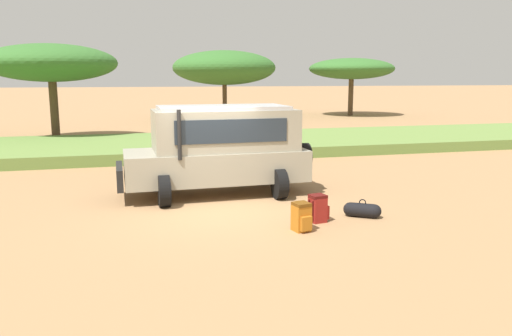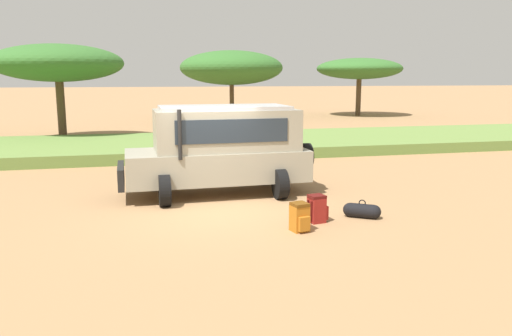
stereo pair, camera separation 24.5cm
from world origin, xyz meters
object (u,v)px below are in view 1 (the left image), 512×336
object	(u,v)px
safari_vehicle	(220,148)
duffel_bag_low_black_case	(362,210)
acacia_tree_right_mid	(352,69)
backpack_cluster_center	(318,209)
acacia_tree_centre_back	(224,68)
backpack_beside_front_wheel	(302,217)
acacia_tree_left_mid	(51,63)

from	to	relation	value
safari_vehicle	duffel_bag_low_black_case	xyz separation A→B (m)	(2.76, -3.12, -1.13)
safari_vehicle	acacia_tree_right_mid	size ratio (longest dim) A/B	0.75
backpack_cluster_center	acacia_tree_centre_back	xyz separation A→B (m)	(3.42, 28.23, 3.60)
duffel_bag_low_black_case	acacia_tree_centre_back	distance (m)	28.48
acacia_tree_centre_back	acacia_tree_right_mid	size ratio (longest dim) A/B	1.10
backpack_cluster_center	acacia_tree_right_mid	bearing A→B (deg)	63.58
backpack_beside_front_wheel	backpack_cluster_center	size ratio (longest dim) A/B	0.98
acacia_tree_left_mid	acacia_tree_centre_back	distance (m)	15.92
safari_vehicle	acacia_tree_centre_back	world-z (taller)	acacia_tree_centre_back
safari_vehicle	acacia_tree_right_mid	xyz separation A→B (m)	(16.02, 25.76, 2.58)
acacia_tree_centre_back	duffel_bag_low_black_case	bearing A→B (deg)	-94.64
safari_vehicle	acacia_tree_centre_back	xyz separation A→B (m)	(5.04, 25.02, 2.61)
safari_vehicle	backpack_beside_front_wheel	distance (m)	4.03
backpack_beside_front_wheel	acacia_tree_centre_back	distance (m)	29.28
duffel_bag_low_black_case	acacia_tree_right_mid	xyz separation A→B (m)	(13.26, 28.88, 3.71)
backpack_cluster_center	acacia_tree_centre_back	size ratio (longest dim) A/B	0.08
safari_vehicle	acacia_tree_centre_back	distance (m)	25.66
safari_vehicle	duffel_bag_low_black_case	world-z (taller)	safari_vehicle
backpack_cluster_center	acacia_tree_left_mid	world-z (taller)	acacia_tree_left_mid
duffel_bag_low_black_case	acacia_tree_centre_back	world-z (taller)	acacia_tree_centre_back
acacia_tree_left_mid	duffel_bag_low_black_case	bearing A→B (deg)	-62.43
acacia_tree_right_mid	acacia_tree_left_mid	bearing A→B (deg)	-150.70
acacia_tree_centre_back	backpack_beside_front_wheel	bearing A→B (deg)	-97.92
backpack_beside_front_wheel	acacia_tree_right_mid	distance (m)	33.30
backpack_beside_front_wheel	backpack_cluster_center	distance (m)	0.81
safari_vehicle	duffel_bag_low_black_case	bearing A→B (deg)	-48.55
duffel_bag_low_black_case	acacia_tree_left_mid	xyz separation A→B (m)	(-8.66, 16.58, 3.71)
safari_vehicle	acacia_tree_left_mid	world-z (taller)	acacia_tree_left_mid
backpack_beside_front_wheel	acacia_tree_left_mid	distance (m)	18.91
acacia_tree_left_mid	acacia_tree_right_mid	world-z (taller)	acacia_tree_left_mid
backpack_cluster_center	acacia_tree_centre_back	bearing A→B (deg)	83.10
safari_vehicle	backpack_cluster_center	xyz separation A→B (m)	(1.62, -3.21, -0.99)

